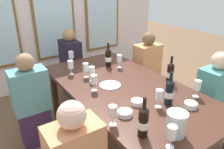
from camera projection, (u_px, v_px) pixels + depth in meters
ground_plane at (123, 141)px, 2.66m from camera, size 12.00×12.00×0.00m
back_wall_with_windows at (52, 2)px, 3.61m from camera, size 4.32×0.10×2.90m
dining_table at (125, 92)px, 2.39m from camera, size 1.12×2.14×0.74m
white_plate_0 at (110, 85)px, 2.38m from camera, size 0.23×0.23×0.01m
metal_pitcher at (176, 124)px, 1.60m from camera, size 0.16×0.16×0.19m
wine_bottle_0 at (108, 57)px, 2.87m from camera, size 0.08×0.08×0.31m
wine_bottle_1 at (169, 92)px, 1.98m from camera, size 0.08×0.08×0.32m
wine_bottle_2 at (143, 122)px, 1.57m from camera, size 0.08×0.08×0.32m
wine_bottle_3 at (170, 73)px, 2.41m from camera, size 0.08×0.08×0.30m
tasting_bowl_0 at (125, 113)px, 1.85m from camera, size 0.13×0.13×0.04m
tasting_bowl_1 at (137, 102)px, 2.02m from camera, size 0.12×0.12×0.04m
tasting_bowl_2 at (191, 105)px, 1.97m from camera, size 0.12×0.12×0.05m
wine_glass_0 at (86, 68)px, 2.54m from camera, size 0.07×0.07×0.17m
wine_glass_1 at (113, 112)px, 1.69m from camera, size 0.07×0.07×0.17m
wine_glass_2 at (160, 95)px, 1.94m from camera, size 0.07×0.07×0.17m
wine_glass_3 at (197, 86)px, 2.11m from camera, size 0.07×0.07×0.17m
wine_glass_4 at (172, 134)px, 1.46m from camera, size 0.07×0.07×0.17m
wine_glass_5 at (94, 80)px, 2.23m from camera, size 0.07×0.07×0.17m
wine_glass_6 at (92, 71)px, 2.44m from camera, size 0.07×0.07×0.17m
wine_glass_7 at (71, 65)px, 2.62m from camera, size 0.07×0.07×0.17m
wine_glass_8 at (119, 59)px, 2.81m from camera, size 0.07×0.07×0.17m
wine_glass_9 at (71, 55)px, 2.95m from camera, size 0.07×0.07×0.17m
seated_person_1 at (212, 101)px, 2.49m from camera, size 0.38×0.24×1.11m
seated_person_2 at (32, 103)px, 2.45m from camera, size 0.38×0.24×1.11m
seated_person_3 at (147, 70)px, 3.32m from camera, size 0.38×0.24×1.11m
seated_person_4 at (71, 65)px, 3.53m from camera, size 0.24×0.38×1.11m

